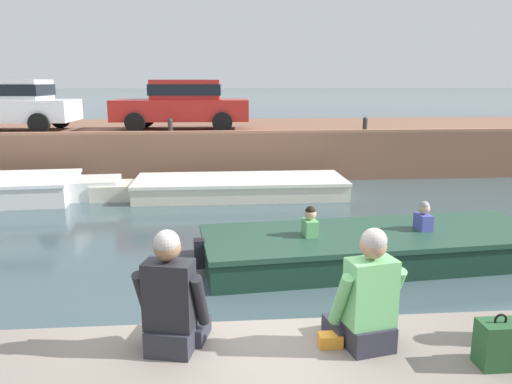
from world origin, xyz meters
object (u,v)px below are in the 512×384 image
Objects in this scene: motorboat_passing at (390,246)px; person_seated_right at (367,301)px; bottle_drink at (349,332)px; boat_moored_central_cream at (230,187)px; car_leftmost_white at (10,103)px; mooring_bollard_mid at (170,125)px; mooring_bollard_east at (365,124)px; backpack_on_ledge at (497,344)px; car_left_inner_red at (183,102)px; person_seated_left at (172,303)px.

person_seated_right reaches higher than motorboat_passing.
person_seated_right is at bearing -18.37° from bottle_drink.
car_leftmost_white reaches higher than boat_moored_central_cream.
person_seated_right is at bearing -85.25° from boat_moored_central_cream.
mooring_bollard_mid is at bearing -13.18° from car_leftmost_white.
mooring_bollard_east is (10.71, -1.15, -0.61)m from car_leftmost_white.
mooring_bollard_east is 0.46× the size of person_seated_right.
backpack_on_ledge is at bearing -57.45° from car_leftmost_white.
car_leftmost_white and car_left_inner_red have the same top height.
mooring_bollard_mid is (-0.33, -1.15, -0.61)m from car_left_inner_red.
mooring_bollard_mid is (4.89, -1.15, -0.61)m from car_leftmost_white.
boat_moored_central_cream is 14.49× the size of mooring_bollard_mid.
motorboat_passing is at bearing -63.50° from boat_moored_central_cream.
person_seated_right is (0.77, -9.23, 1.06)m from boat_moored_central_cream.
car_leftmost_white is at bearing 120.43° from person_seated_right.
mooring_bollard_east is 11.96m from backpack_on_ledge.
person_seated_left is (5.85, -12.40, -0.98)m from car_leftmost_white.
motorboat_passing is at bearing 67.80° from person_seated_right.
mooring_bollard_east is at bearing 66.63° from person_seated_left.
backpack_on_ledge is (-2.52, -11.68, -0.58)m from mooring_bollard_east.
backpack_on_ledge is (0.97, -0.39, 0.07)m from bottle_drink.
person_seated_right is at bearing -106.60° from mooring_bollard_east.
motorboat_passing is at bearing -42.31° from car_leftmost_white.
motorboat_passing is 4.73m from backpack_on_ledge.
boat_moored_central_cream is 9.76m from backpack_on_ledge.
bottle_drink is at bearing -80.91° from car_left_inner_red.
bottle_drink is 1.05m from backpack_on_ledge.
car_left_inner_red is at bearing 103.01° from backpack_on_ledge.
car_left_inner_red is at bearing 112.45° from boat_moored_central_cream.
backpack_on_ledge is (8.18, -12.82, -1.19)m from car_leftmost_white.
mooring_bollard_mid and mooring_bollard_east have the same top height.
mooring_bollard_east is (5.48, -1.15, -0.61)m from car_left_inner_red.
motorboat_passing is at bearing -65.06° from car_left_inner_red.
motorboat_passing is 7.42m from mooring_bollard_east.
person_seated_right is 0.95m from backpack_on_ledge.
boat_moored_central_cream is 3.04m from mooring_bollard_mid.
person_seated_right reaches higher than backpack_on_ledge.
person_seated_left is (-0.72, -9.16, 1.06)m from boat_moored_central_cream.
car_left_inner_red reaches higher than person_seated_right.
mooring_bollard_east is at bearing 0.00° from mooring_bollard_mid.
person_seated_right is (-1.73, -4.23, 1.03)m from motorboat_passing.
person_seated_right is at bearing -77.86° from mooring_bollard_mid.
bottle_drink is at bearing 161.63° from person_seated_right.
car_leftmost_white reaches higher than person_seated_left.
bottle_drink is at bearing -113.73° from motorboat_passing.
car_left_inner_red is 10.35× the size of backpack_on_ledge.
person_seated_right is at bearing -59.57° from car_leftmost_white.
car_left_inner_red is 12.69m from person_seated_right.
car_left_inner_red is 13.21m from backpack_on_ledge.
boat_moored_central_cream is 1.62× the size of car_leftmost_white.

